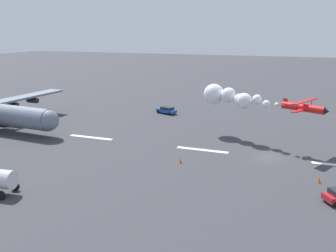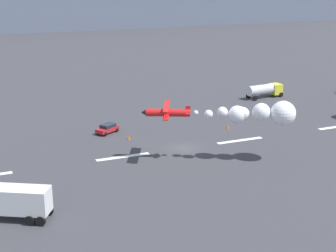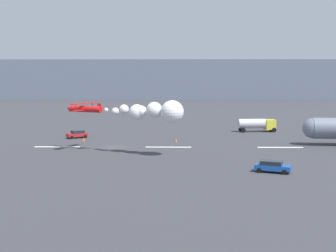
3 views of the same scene
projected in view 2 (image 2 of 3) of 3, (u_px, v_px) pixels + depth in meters
name	position (u px, v px, depth m)	size (l,w,h in m)	color
ground_plane	(184.00, 148.00, 77.68)	(440.00, 440.00, 0.00)	#38383D
runway_stripe_4	(123.00, 157.00, 74.10)	(8.00, 0.90, 0.01)	white
runway_stripe_5	(240.00, 140.00, 81.26)	(8.00, 0.90, 0.01)	white
mountain_ridge_distant	(27.00, 8.00, 224.86)	(396.00, 16.00, 20.62)	slate
stunt_biplane_red	(254.00, 113.00, 70.90)	(19.99, 11.67, 3.55)	red
fuel_tanker_truck	(265.00, 90.00, 108.26)	(8.42, 3.54, 2.90)	yellow
airport_staff_sedan	(108.00, 128.00, 84.80)	(4.38, 3.67, 1.52)	#B21E23
traffic_cone_near	(129.00, 137.00, 81.57)	(0.44, 0.44, 0.75)	orange
traffic_cone_far	(228.00, 126.00, 87.41)	(0.44, 0.44, 0.75)	orange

